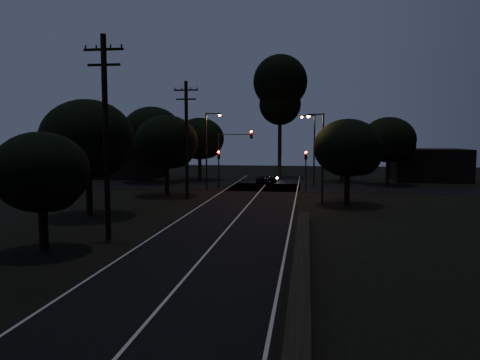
% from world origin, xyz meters
% --- Properties ---
extents(road_surface, '(60.00, 70.00, 0.03)m').
position_xyz_m(road_surface, '(0.00, 31.12, 0.01)').
color(road_surface, black).
rests_on(road_surface, ground).
extents(retaining_wall, '(6.93, 26.00, 1.60)m').
position_xyz_m(retaining_wall, '(7.74, 3.00, 0.62)').
color(retaining_wall, black).
rests_on(retaining_wall, ground).
extents(utility_pole_mid, '(2.20, 0.30, 11.00)m').
position_xyz_m(utility_pole_mid, '(-6.00, 15.00, 5.74)').
color(utility_pole_mid, black).
rests_on(utility_pole_mid, ground).
extents(utility_pole_far, '(2.20, 0.30, 10.50)m').
position_xyz_m(utility_pole_far, '(-6.00, 32.00, 5.48)').
color(utility_pole_far, black).
rests_on(utility_pole_far, ground).
extents(tree_left_b, '(4.61, 4.61, 5.86)m').
position_xyz_m(tree_left_b, '(-7.84, 11.91, 3.80)').
color(tree_left_b, black).
rests_on(tree_left_b, ground).
extents(tree_left_c, '(6.49, 6.49, 8.20)m').
position_xyz_m(tree_left_c, '(-10.27, 21.87, 5.30)').
color(tree_left_c, black).
rests_on(tree_left_c, ground).
extents(tree_left_d, '(6.01, 6.01, 7.62)m').
position_xyz_m(tree_left_d, '(-8.29, 33.88, 4.94)').
color(tree_left_d, black).
rests_on(tree_left_d, ground).
extents(tree_far_nw, '(6.30, 6.30, 7.98)m').
position_xyz_m(tree_far_nw, '(-8.78, 49.87, 5.16)').
color(tree_far_nw, black).
rests_on(tree_far_nw, ground).
extents(tree_far_w, '(7.21, 7.21, 9.19)m').
position_xyz_m(tree_far_w, '(-13.74, 45.85, 5.97)').
color(tree_far_w, black).
rests_on(tree_far_w, ground).
extents(tree_far_ne, '(5.84, 5.84, 7.38)m').
position_xyz_m(tree_far_ne, '(9.21, 49.88, 4.77)').
color(tree_far_ne, black).
rests_on(tree_far_ne, ground).
extents(tree_far_e, '(6.16, 6.16, 7.82)m').
position_xyz_m(tree_far_e, '(14.22, 46.88, 5.06)').
color(tree_far_e, black).
rests_on(tree_far_e, ground).
extents(tree_right_a, '(5.53, 5.53, 7.04)m').
position_xyz_m(tree_right_a, '(8.20, 29.89, 4.56)').
color(tree_right_a, black).
rests_on(tree_right_a, ground).
extents(tall_pine, '(7.28, 7.28, 16.54)m').
position_xyz_m(tall_pine, '(1.00, 55.00, 11.93)').
color(tall_pine, black).
rests_on(tall_pine, ground).
extents(building_left, '(10.00, 8.00, 4.40)m').
position_xyz_m(building_left, '(-20.00, 52.00, 2.20)').
color(building_left, black).
rests_on(building_left, ground).
extents(building_right, '(9.00, 7.00, 4.00)m').
position_xyz_m(building_right, '(20.00, 53.00, 2.00)').
color(building_right, black).
rests_on(building_right, ground).
extents(signal_left, '(0.28, 0.35, 4.10)m').
position_xyz_m(signal_left, '(-4.60, 39.99, 2.84)').
color(signal_left, black).
rests_on(signal_left, ground).
extents(signal_right, '(0.28, 0.35, 4.10)m').
position_xyz_m(signal_right, '(4.60, 39.99, 2.84)').
color(signal_right, black).
rests_on(signal_right, ground).
extents(signal_mast, '(3.70, 0.35, 6.25)m').
position_xyz_m(signal_mast, '(-2.91, 39.99, 4.34)').
color(signal_mast, black).
rests_on(signal_mast, ground).
extents(streetlight_a, '(1.66, 0.26, 8.00)m').
position_xyz_m(streetlight_a, '(-5.31, 38.00, 4.64)').
color(streetlight_a, black).
rests_on(streetlight_a, ground).
extents(streetlight_b, '(1.66, 0.26, 8.00)m').
position_xyz_m(streetlight_b, '(5.31, 44.00, 4.64)').
color(streetlight_b, black).
rests_on(streetlight_b, ground).
extents(streetlight_c, '(1.46, 0.26, 7.50)m').
position_xyz_m(streetlight_c, '(5.83, 30.00, 4.35)').
color(streetlight_c, black).
rests_on(streetlight_c, ground).
extents(car, '(2.55, 3.62, 1.14)m').
position_xyz_m(car, '(0.00, 46.00, 0.57)').
color(car, black).
rests_on(car, ground).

